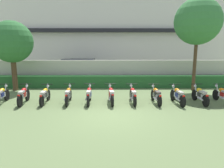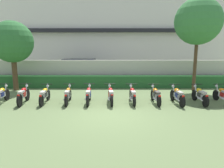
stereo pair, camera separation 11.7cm
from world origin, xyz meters
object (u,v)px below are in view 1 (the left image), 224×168
object	(u,v)px
motorcycle_in_row_4	(89,95)
motorcycle_in_row_3	(68,95)
motorcycle_in_row_9	(200,95)
motorcycle_in_row_5	(111,95)
motorcycle_in_row_1	(23,95)
motorcycle_in_row_2	(45,95)
motorcycle_in_row_10	(223,95)
tree_far_side	(198,22)
motorcycle_in_row_7	(156,95)
tree_near_inspector	(12,42)
motorcycle_in_row_8	(178,95)
motorcycle_in_row_6	(133,95)
motorcycle_in_row_0	(1,95)
parked_car	(81,69)

from	to	relation	value
motorcycle_in_row_4	motorcycle_in_row_3	bearing A→B (deg)	87.19
motorcycle_in_row_3	motorcycle_in_row_9	size ratio (longest dim) A/B	1.00
motorcycle_in_row_4	motorcycle_in_row_5	world-z (taller)	motorcycle_in_row_5
motorcycle_in_row_1	motorcycle_in_row_2	bearing A→B (deg)	-92.70
motorcycle_in_row_3	motorcycle_in_row_10	xyz separation A→B (m)	(8.00, -0.03, -0.01)
tree_far_side	motorcycle_in_row_10	distance (m)	5.16
motorcycle_in_row_1	motorcycle_in_row_7	bearing A→B (deg)	-95.76
motorcycle_in_row_3	motorcycle_in_row_5	bearing A→B (deg)	-95.34
motorcycle_in_row_2	motorcycle_in_row_7	world-z (taller)	same
motorcycle_in_row_5	motorcycle_in_row_7	world-z (taller)	motorcycle_in_row_5
motorcycle_in_row_2	motorcycle_in_row_3	size ratio (longest dim) A/B	0.99
tree_near_inspector	motorcycle_in_row_3	xyz separation A→B (m)	(4.24, -3.32, -2.75)
motorcycle_in_row_7	motorcycle_in_row_8	xyz separation A→B (m)	(1.09, -0.09, 0.01)
motorcycle_in_row_3	motorcycle_in_row_6	distance (m)	3.34
motorcycle_in_row_1	motorcycle_in_row_4	bearing A→B (deg)	-95.09
motorcycle_in_row_6	motorcycle_in_row_7	xyz separation A→B (m)	(1.19, -0.05, -0.00)
motorcycle_in_row_0	motorcycle_in_row_8	size ratio (longest dim) A/B	1.03
tree_near_inspector	motorcycle_in_row_3	world-z (taller)	tree_near_inspector
tree_far_side	motorcycle_in_row_10	world-z (taller)	tree_far_side
motorcycle_in_row_0	motorcycle_in_row_6	xyz separation A→B (m)	(6.74, 0.08, -0.01)
parked_car	motorcycle_in_row_9	bearing A→B (deg)	-45.24
tree_near_inspector	motorcycle_in_row_8	distance (m)	10.80
motorcycle_in_row_1	tree_far_side	bearing A→B (deg)	-78.03
tree_near_inspector	parked_car	bearing A→B (deg)	48.91
tree_near_inspector	motorcycle_in_row_6	bearing A→B (deg)	-23.64
motorcycle_in_row_4	motorcycle_in_row_5	bearing A→B (deg)	-93.55
motorcycle_in_row_9	motorcycle_in_row_0	bearing A→B (deg)	88.91
tree_far_side	motorcycle_in_row_1	size ratio (longest dim) A/B	3.17
motorcycle_in_row_0	motorcycle_in_row_10	size ratio (longest dim) A/B	1.04
motorcycle_in_row_1	motorcycle_in_row_8	size ratio (longest dim) A/B	1.00
motorcycle_in_row_4	motorcycle_in_row_8	size ratio (longest dim) A/B	0.99
parked_car	motorcycle_in_row_1	distance (m)	7.99
motorcycle_in_row_7	motorcycle_in_row_10	size ratio (longest dim) A/B	1.00
motorcycle_in_row_0	motorcycle_in_row_2	size ratio (longest dim) A/B	1.05
tree_near_inspector	motorcycle_in_row_1	bearing A→B (deg)	-59.94
motorcycle_in_row_0	parked_car	bearing A→B (deg)	-27.57
motorcycle_in_row_5	motorcycle_in_row_6	size ratio (longest dim) A/B	0.97
tree_far_side	motorcycle_in_row_1	bearing A→B (deg)	-161.94
tree_far_side	motorcycle_in_row_4	xyz separation A→B (m)	(-6.69, -3.21, -4.02)
motorcycle_in_row_6	motorcycle_in_row_7	size ratio (longest dim) A/B	1.02
motorcycle_in_row_5	motorcycle_in_row_6	bearing A→B (deg)	-91.92
motorcycle_in_row_5	motorcycle_in_row_6	xyz separation A→B (m)	(1.13, 0.07, -0.02)
tree_far_side	motorcycle_in_row_3	distance (m)	9.30
motorcycle_in_row_2	motorcycle_in_row_6	world-z (taller)	motorcycle_in_row_6
tree_far_side	motorcycle_in_row_2	world-z (taller)	tree_far_side
tree_near_inspector	tree_far_side	bearing A→B (deg)	-0.64
parked_car	motorcycle_in_row_2	distance (m)	7.75
parked_car	motorcycle_in_row_0	distance (m)	8.31
motorcycle_in_row_6	motorcycle_in_row_9	bearing A→B (deg)	-93.84
motorcycle_in_row_7	motorcycle_in_row_10	world-z (taller)	motorcycle_in_row_7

